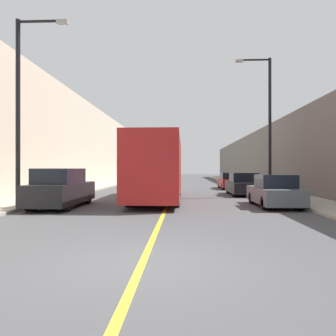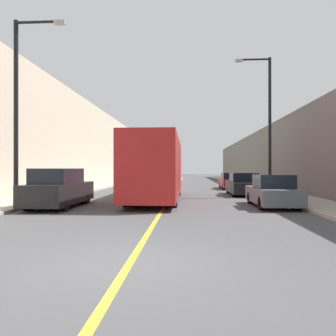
{
  "view_description": "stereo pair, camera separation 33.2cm",
  "coord_description": "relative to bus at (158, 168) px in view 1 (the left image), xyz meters",
  "views": [
    {
      "loc": [
        0.8,
        -6.28,
        1.84
      ],
      "look_at": [
        -0.32,
        17.65,
        1.88
      ],
      "focal_mm": 35.0,
      "sensor_mm": 36.0,
      "label": 1
    },
    {
      "loc": [
        1.13,
        -6.27,
        1.84
      ],
      "look_at": [
        -0.32,
        17.65,
        1.88
      ],
      "focal_mm": 35.0,
      "sensor_mm": 36.0,
      "label": 2
    }
  ],
  "objects": [
    {
      "name": "car_right_near",
      "position": [
        5.86,
        -2.99,
        -1.19
      ],
      "size": [
        1.82,
        4.28,
        1.55
      ],
      "color": "#51565B",
      "rests_on": "ground"
    },
    {
      "name": "car_right_far",
      "position": [
        5.74,
        10.96,
        -1.22
      ],
      "size": [
        1.9,
        4.67,
        1.46
      ],
      "color": "maroon",
      "rests_on": "ground"
    },
    {
      "name": "sidewalk_left",
      "position": [
        -6.84,
        17.32,
        -1.82
      ],
      "size": [
        2.61,
        72.0,
        0.13
      ],
      "primitive_type": "cube",
      "color": "#A89E8C",
      "rests_on": "ground"
    },
    {
      "name": "car_right_mid",
      "position": [
        5.6,
        3.86,
        -1.19
      ],
      "size": [
        1.9,
        4.58,
        1.55
      ],
      "color": "black",
      "rests_on": "ground"
    },
    {
      "name": "building_row_right",
      "position": [
        11.48,
        17.32,
        1.11
      ],
      "size": [
        4.0,
        72.0,
        6.0
      ],
      "primitive_type": "cube",
      "color": "#66605B",
      "rests_on": "ground"
    },
    {
      "name": "road_center_line",
      "position": [
        0.67,
        17.32,
        -1.88
      ],
      "size": [
        0.16,
        72.0,
        0.01
      ],
      "primitive_type": "cube",
      "color": "gold",
      "rests_on": "ground"
    },
    {
      "name": "building_row_left",
      "position": [
        -10.14,
        17.32,
        2.41
      ],
      "size": [
        4.0,
        72.0,
        8.6
      ],
      "primitive_type": "cube",
      "color": "beige",
      "rests_on": "ground"
    },
    {
      "name": "parked_suv_left",
      "position": [
        -4.34,
        -3.71,
        -1.03
      ],
      "size": [
        1.9,
        4.88,
        1.84
      ],
      "color": "black",
      "rests_on": "ground"
    },
    {
      "name": "ground_plane",
      "position": [
        0.67,
        -12.68,
        -1.89
      ],
      "size": [
        200.0,
        200.0,
        0.0
      ],
      "primitive_type": "plane",
      "color": "#474749"
    },
    {
      "name": "street_lamp_right",
      "position": [
        7.01,
        2.87,
        3.26
      ],
      "size": [
        2.35,
        0.24,
        9.0
      ],
      "color": "black",
      "rests_on": "sidewalk_right"
    },
    {
      "name": "bus",
      "position": [
        0.0,
        0.0,
        0.0
      ],
      "size": [
        2.59,
        11.03,
        3.54
      ],
      "color": "#AD1E1E",
      "rests_on": "ground"
    },
    {
      "name": "sidewalk_right",
      "position": [
        8.18,
        17.32,
        -1.82
      ],
      "size": [
        2.61,
        72.0,
        0.13
      ],
      "primitive_type": "cube",
      "color": "#A89E8C",
      "rests_on": "ground"
    },
    {
      "name": "street_lamp_left",
      "position": [
        -5.66,
        -4.86,
        2.9
      ],
      "size": [
        2.35,
        0.24,
        8.3
      ],
      "color": "black",
      "rests_on": "sidewalk_left"
    }
  ]
}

